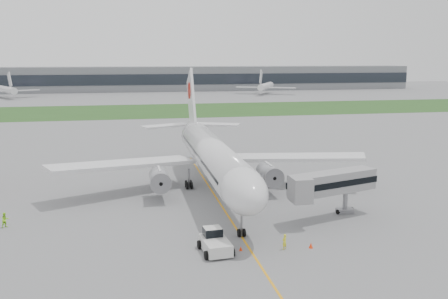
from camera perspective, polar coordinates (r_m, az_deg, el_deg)
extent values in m
plane|color=gray|center=(70.97, -0.75, -5.75)|extent=(600.00, 600.00, 0.00)
cube|color=#264A1B|center=(188.45, -7.35, 4.44)|extent=(600.00, 50.00, 0.02)
cube|color=slate|center=(297.53, -8.83, 7.99)|extent=(320.00, 22.00, 14.00)
cube|color=#20242D|center=(286.55, -8.74, 7.90)|extent=(320.00, 0.60, 6.00)
cylinder|color=silver|center=(73.46, -1.32, -0.68)|extent=(5.00, 38.00, 5.00)
ellipsoid|color=silver|center=(54.84, 2.17, -4.60)|extent=(5.00, 11.00, 5.00)
cube|color=black|center=(53.67, 2.42, -3.95)|extent=(3.20, 1.54, 1.14)
cone|color=silver|center=(94.77, -3.59, 2.35)|extent=(5.00, 10.53, 6.16)
cube|color=silver|center=(74.64, -11.47, -1.66)|extent=(22.13, 13.52, 1.70)
cube|color=silver|center=(78.78, 7.79, -0.90)|extent=(22.13, 13.52, 1.70)
cylinder|color=gray|center=(70.69, -7.38, -3.38)|extent=(2.70, 5.20, 2.70)
cylinder|color=gray|center=(73.41, 5.20, -2.81)|extent=(2.70, 5.20, 2.70)
cube|color=silver|center=(95.66, -3.75, 5.50)|extent=(0.45, 10.90, 12.76)
cylinder|color=#9D1308|center=(96.49, -3.84, 6.74)|extent=(0.60, 3.20, 3.20)
cube|color=silver|center=(96.67, -6.73, 2.70)|extent=(9.54, 6.34, 0.35)
cube|color=silver|center=(97.93, -0.88, 2.87)|extent=(9.54, 6.34, 0.35)
cylinder|color=gray|center=(56.50, 2.02, -8.44)|extent=(0.24, 0.24, 3.10)
cylinder|color=black|center=(77.03, -4.04, -4.03)|extent=(1.40, 1.10, 1.10)
cylinder|color=black|center=(78.04, 0.64, -3.81)|extent=(1.40, 1.10, 1.10)
cube|color=silver|center=(52.39, -0.97, -10.87)|extent=(2.91, 4.73, 1.20)
cube|color=silver|center=(53.12, -1.32, -9.41)|extent=(1.95, 1.76, 1.00)
cube|color=black|center=(53.10, -1.32, -9.36)|extent=(2.00, 1.82, 0.85)
cylinder|color=black|center=(53.56, -2.82, -10.80)|extent=(0.43, 0.93, 0.90)
cylinder|color=black|center=(54.21, 0.01, -10.51)|extent=(0.43, 0.93, 0.90)
cylinder|color=black|center=(50.85, -2.01, -11.99)|extent=(0.43, 0.93, 0.90)
cylinder|color=black|center=(51.53, 0.97, -11.67)|extent=(0.43, 0.93, 0.90)
cube|color=gray|center=(63.76, 12.32, -3.67)|extent=(12.41, 6.16, 2.61)
cube|color=black|center=(63.76, 12.32, -3.67)|extent=(12.61, 6.30, 0.78)
cube|color=gray|center=(59.62, 8.73, -4.54)|extent=(2.26, 2.96, 2.96)
cylinder|color=gray|center=(66.51, 13.69, -5.70)|extent=(0.61, 0.61, 3.31)
cube|color=gray|center=(66.89, 13.63, -6.81)|extent=(2.36, 1.79, 0.61)
cylinder|color=black|center=(66.16, 12.90, -6.97)|extent=(0.43, 0.66, 0.61)
cylinder|color=black|center=(67.63, 14.35, -6.65)|extent=(0.43, 0.66, 0.61)
cone|color=#FF350D|center=(53.08, 1.93, -11.23)|extent=(0.35, 0.35, 0.48)
cone|color=#FF350D|center=(54.48, 9.90, -10.73)|extent=(0.44, 0.44, 0.61)
imported|color=yellow|center=(53.59, 6.92, -10.41)|extent=(0.73, 0.66, 1.66)
imported|color=#A2F528|center=(64.97, -23.73, -7.38)|extent=(1.13, 1.11, 1.84)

